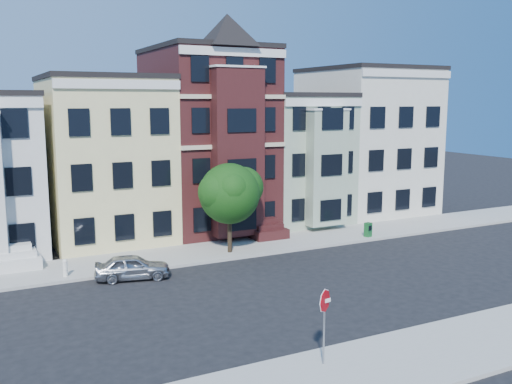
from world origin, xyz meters
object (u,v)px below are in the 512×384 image
fire_hydrant (65,270)px  stop_sign (324,322)px  parked_car (132,267)px  newspaper_box (368,230)px  street_tree (229,198)px

fire_hydrant → stop_sign: bearing=-66.0°
parked_car → stop_sign: size_ratio=1.26×
newspaper_box → stop_sign: stop_sign is taller
street_tree → stop_sign: size_ratio=2.18×
newspaper_box → fire_hydrant: size_ratio=1.29×
street_tree → parked_car: (-6.18, -1.99, -2.70)m
parked_car → newspaper_box: size_ratio=4.03×
street_tree → parked_car: bearing=-162.2°
street_tree → newspaper_box: (9.44, -0.57, -2.72)m
street_tree → parked_car: street_tree is taller
fire_hydrant → stop_sign: stop_sign is taller
fire_hydrant → stop_sign: (6.12, -13.75, 1.10)m
parked_car → fire_hydrant: parked_car is taller
parked_car → newspaper_box: bearing=-71.8°
stop_sign → fire_hydrant: bearing=103.2°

